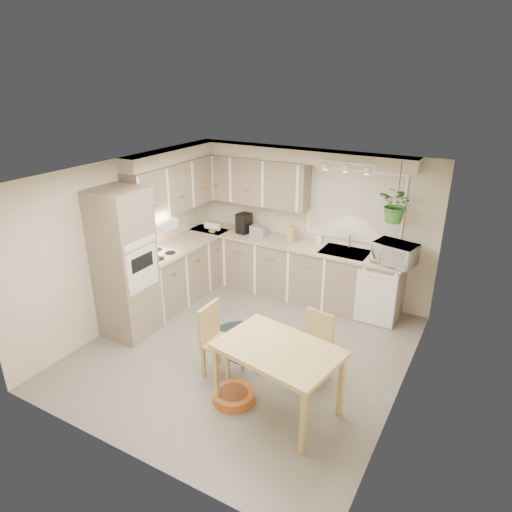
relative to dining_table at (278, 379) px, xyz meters
name	(u,v)px	position (x,y,z in m)	size (l,w,h in m)	color
floor	(245,350)	(-0.89, 0.80, -0.40)	(4.20, 4.20, 0.00)	slate
ceiling	(243,174)	(-0.89, 0.80, 2.00)	(4.20, 4.20, 0.00)	white
wall_back	(311,223)	(-0.89, 2.90, 0.80)	(4.00, 0.04, 2.40)	beige
wall_front	(122,354)	(-0.89, -1.30, 0.80)	(4.00, 0.04, 2.40)	beige
wall_left	(126,241)	(-2.89, 0.80, 0.80)	(0.04, 4.20, 2.40)	beige
wall_right	(408,307)	(1.11, 0.80, 0.80)	(0.04, 4.20, 2.40)	beige
base_cab_left	(183,271)	(-2.59, 1.67, 0.05)	(0.60, 1.85, 0.90)	gray
base_cab_back	(290,269)	(-1.09, 2.60, 0.05)	(3.60, 0.60, 0.90)	gray
counter_left	(181,244)	(-2.58, 1.67, 0.52)	(0.64, 1.89, 0.04)	tan
counter_back	(291,243)	(-1.09, 2.59, 0.52)	(3.64, 0.64, 0.04)	tan
oven_stack	(125,264)	(-2.56, 0.42, 0.65)	(0.65, 0.65, 2.10)	gray
wall_oven_face	(142,269)	(-2.24, 0.42, 0.65)	(0.02, 0.56, 0.58)	silver
upper_cab_left	(176,186)	(-2.71, 1.80, 1.43)	(0.35, 2.00, 0.75)	gray
upper_cab_back	(252,180)	(-1.89, 2.72, 1.43)	(2.00, 0.35, 0.75)	gray
soffit_left	(173,155)	(-2.74, 1.80, 1.90)	(0.30, 2.00, 0.20)	beige
soffit_back	(298,155)	(-1.09, 2.75, 1.90)	(3.60, 0.30, 0.20)	beige
cooktop	(158,255)	(-2.57, 1.10, 0.55)	(0.52, 0.58, 0.02)	silver
range_hood	(154,226)	(-2.59, 1.10, 1.00)	(0.40, 0.60, 0.14)	silver
window_blinds	(354,206)	(-0.19, 2.87, 1.20)	(1.40, 0.02, 1.00)	beige
window_frame	(354,205)	(-0.19, 2.88, 1.20)	(1.50, 0.02, 1.10)	white
sink	(345,254)	(-0.19, 2.60, 0.50)	(0.70, 0.48, 0.10)	#A6A8AD
dishwasher_front	(375,299)	(0.41, 2.29, 0.03)	(0.58, 0.01, 0.83)	silver
track_light_bar	(346,163)	(-0.19, 2.35, 1.93)	(0.80, 0.04, 0.04)	silver
wall_clock	(322,164)	(-0.74, 2.87, 1.78)	(0.30, 0.30, 0.03)	#EBBC53
dining_table	(278,379)	(0.00, 0.00, 0.00)	(1.27, 0.84, 0.80)	tan
chair_left	(223,342)	(-0.87, 0.24, 0.06)	(0.43, 0.43, 0.91)	tan
chair_back	(310,348)	(0.09, 0.68, 0.03)	(0.40, 0.40, 0.85)	tan
braided_rug	(253,343)	(-0.89, 0.99, -0.39)	(1.34, 1.00, 0.01)	black
pet_bed	(233,396)	(-0.50, -0.12, -0.34)	(0.48, 0.48, 0.11)	#BD6625
microwave	(395,251)	(0.58, 2.50, 0.73)	(0.57, 0.32, 0.39)	silver
soap_bottle	(319,241)	(-0.66, 2.75, 0.59)	(0.09, 0.20, 0.09)	silver
hanging_plant	(396,209)	(0.52, 2.50, 1.35)	(0.46, 0.51, 0.40)	#336F2C
coffee_maker	(244,223)	(-1.96, 2.60, 0.71)	(0.19, 0.23, 0.34)	black
toaster	(258,230)	(-1.70, 2.62, 0.62)	(0.26, 0.15, 0.16)	#A6A8AD
knife_block	(292,233)	(-1.10, 2.65, 0.66)	(0.11, 0.11, 0.25)	tan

